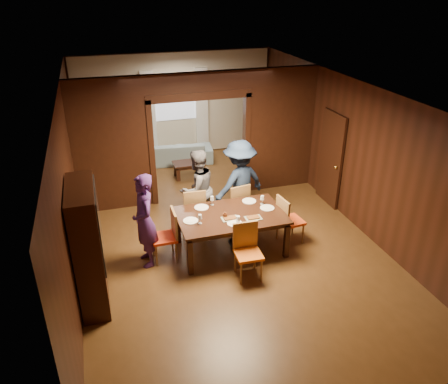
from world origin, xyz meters
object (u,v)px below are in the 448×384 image
object	(u,v)px
person_purple	(145,221)
coffee_table	(189,169)
chair_left	(164,236)
chair_far_l	(194,209)
chair_right	(291,219)
person_grey	(197,189)
hutch	(88,247)
sofa	(176,152)
dining_table	(231,232)
chair_near	(248,253)
person_navy	(239,183)
chair_far_r	(236,204)

from	to	relation	value
person_purple	coffee_table	xyz separation A→B (m)	(1.55, 3.50, -0.66)
chair_left	chair_far_l	xyz separation A→B (m)	(0.75, 0.85, 0.00)
chair_right	chair_far_l	bearing A→B (deg)	52.92
person_grey	hutch	distance (m)	2.80
person_purple	hutch	bearing A→B (deg)	-56.61
chair_left	person_grey	bearing A→B (deg)	139.00
person_grey	sofa	bearing A→B (deg)	-118.52
person_grey	chair_right	xyz separation A→B (m)	(1.57, -1.13, -0.34)
person_purple	dining_table	distance (m)	1.64
person_grey	dining_table	bearing A→B (deg)	84.54
chair_far_l	chair_near	size ratio (longest dim) A/B	1.00
person_navy	chair_far_r	xyz separation A→B (m)	(-0.10, -0.07, -0.42)
person_purple	person_grey	xyz separation A→B (m)	(1.19, 1.03, -0.03)
coffee_table	chair_right	world-z (taller)	chair_right
person_navy	chair_left	world-z (taller)	person_navy
person_navy	chair_far_r	size ratio (longest dim) A/B	1.87
dining_table	chair_far_r	world-z (taller)	chair_far_r
sofa	chair_left	xyz separation A→B (m)	(-1.11, -4.56, 0.19)
person_purple	sofa	size ratio (longest dim) A/B	0.86
person_grey	hutch	xyz separation A→B (m)	(-2.14, -1.81, 0.17)
person_purple	person_grey	size ratio (longest dim) A/B	1.04
person_navy	sofa	xyz separation A→B (m)	(-0.61, 3.69, -0.62)
hutch	person_purple	bearing A→B (deg)	39.37
person_grey	chair_far_r	bearing A→B (deg)	139.63
sofa	chair_near	bearing A→B (deg)	98.50
chair_far_l	person_purple	bearing A→B (deg)	42.61
chair_near	chair_right	bearing A→B (deg)	37.58
person_purple	chair_far_r	bearing A→B (deg)	107.01
chair_far_r	hutch	bearing A→B (deg)	19.25
person_purple	coffee_table	bearing A→B (deg)	150.04
person_purple	chair_far_r	size ratio (longest dim) A/B	1.78
person_purple	chair_left	xyz separation A→B (m)	(0.32, 0.02, -0.38)
sofa	chair_far_r	distance (m)	3.79
person_navy	chair_right	distance (m)	1.29
person_grey	chair_far_l	size ratio (longest dim) A/B	1.71
chair_far_r	sofa	bearing A→B (deg)	-91.95
dining_table	chair_right	bearing A→B (deg)	-2.70
person_navy	chair_near	xyz separation A→B (m)	(-0.44, -1.81, -0.42)
dining_table	coffee_table	world-z (taller)	dining_table
coffee_table	sofa	bearing A→B (deg)	96.64
person_purple	chair_far_l	size ratio (longest dim) A/B	1.78
person_purple	person_navy	world-z (taller)	person_navy
hutch	chair_far_l	bearing A→B (deg)	39.20
person_purple	person_grey	bearing A→B (deg)	124.92
chair_far_r	hutch	size ratio (longest dim) A/B	0.48
person_grey	chair_left	bearing A→B (deg)	24.49
hutch	sofa	bearing A→B (deg)	66.09
person_grey	chair_right	world-z (taller)	person_grey
chair_near	person_navy	bearing A→B (deg)	78.41
chair_left	chair_near	world-z (taller)	same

